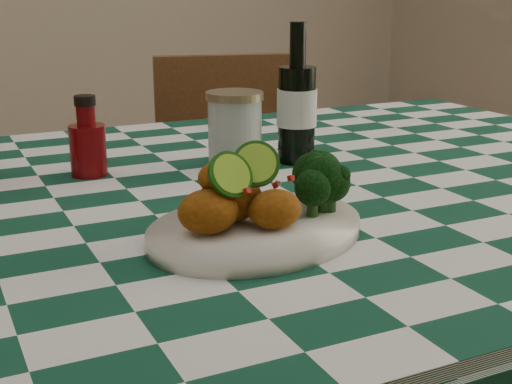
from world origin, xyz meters
name	(u,v)px	position (x,y,z in m)	size (l,w,h in m)	color
plate	(256,230)	(-0.02, -0.20, 0.80)	(0.28, 0.22, 0.02)	silver
fried_chicken_pile	(244,190)	(-0.04, -0.20, 0.85)	(0.13, 0.10, 0.08)	#93510E
broccoli_side	(321,183)	(0.07, -0.18, 0.84)	(0.09, 0.09, 0.07)	black
ketchup_bottle	(87,136)	(-0.13, 0.16, 0.85)	(0.05, 0.05, 0.12)	#650508
mason_jar	(235,131)	(0.09, 0.10, 0.85)	(0.09, 0.09, 0.12)	#B2BCBA
beer_bottle	(297,94)	(0.19, 0.10, 0.90)	(0.07, 0.07, 0.23)	black
wooden_chair_right	(237,225)	(0.38, 0.76, 0.44)	(0.40, 0.42, 0.87)	#472814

